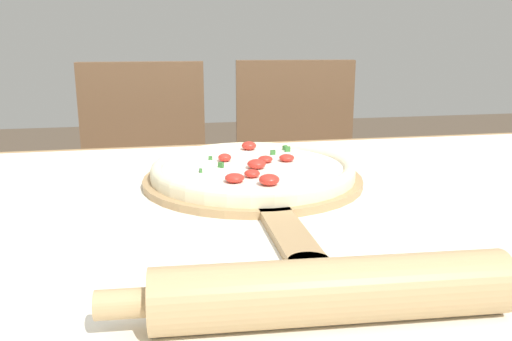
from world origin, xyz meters
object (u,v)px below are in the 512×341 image
Objects in this scene: rolling_pin at (333,291)px; chair_left at (144,189)px; pizza_peel at (255,183)px; chair_right at (297,181)px; pizza at (253,169)px.

rolling_pin is 1.23m from chair_left.
rolling_pin reaches higher than pizza_peel.
chair_left and chair_right have the same top height.
chair_right reaches higher than pizza_peel.
rolling_pin is 1.25m from chair_right.
chair_right reaches higher than rolling_pin.
chair_left reaches higher than rolling_pin.
chair_left is (-0.20, 0.75, -0.22)m from pizza_peel.
pizza is at bearing 88.80° from rolling_pin.
pizza_peel is 1.36× the size of rolling_pin.
chair_left is at bearing 105.10° from pizza_peel.
pizza is 0.46m from rolling_pin.
chair_right is (0.28, 0.73, -0.24)m from pizza.
pizza is at bearing -103.99° from chair_right.
rolling_pin is 0.47× the size of chair_right.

